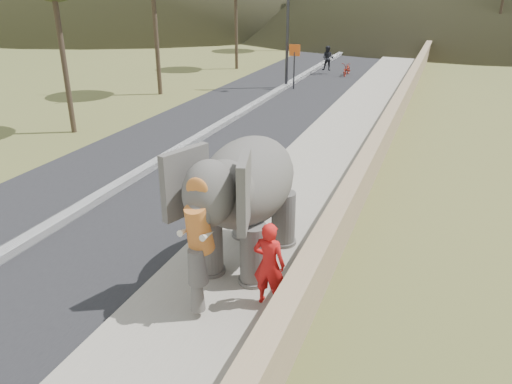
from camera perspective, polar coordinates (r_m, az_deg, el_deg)
ground at (r=11.30m, az=0.40°, el=-6.43°), size 160.00×160.00×0.00m
road at (r=21.71m, az=-2.71°, el=8.21°), size 7.00×120.00×0.03m
median at (r=21.68m, az=-2.72°, el=8.45°), size 0.35×120.00×0.22m
walkway at (r=20.27m, az=10.46°, el=6.96°), size 3.00×120.00×0.15m
parapet at (r=19.94m, az=15.24°, el=7.68°), size 0.30×120.00×1.10m
signboard at (r=28.01m, az=4.41°, el=14.93°), size 0.60×0.08×2.40m
elephant_and_man at (r=10.04m, az=-0.86°, el=-0.81°), size 2.23×3.79×2.71m
motorcyclist at (r=32.90m, az=9.33°, el=14.24°), size 1.91×1.57×1.77m
trees at (r=38.64m, az=20.54°, el=19.13°), size 46.88×43.16×8.86m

